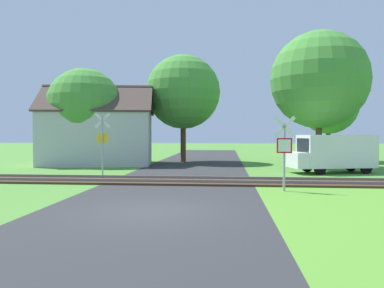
% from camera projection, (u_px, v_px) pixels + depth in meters
% --- Properties ---
extents(ground_plane, '(160.00, 160.00, 0.00)m').
position_uv_depth(ground_plane, '(152.00, 211.00, 11.20)').
color(ground_plane, '#4C8433').
extents(road_asphalt, '(6.92, 80.00, 0.01)m').
position_uv_depth(road_asphalt, '(163.00, 199.00, 13.19)').
color(road_asphalt, '#2D2D30').
rests_on(road_asphalt, ground).
extents(rail_track, '(60.00, 2.60, 0.22)m').
position_uv_depth(rail_track, '(180.00, 181.00, 17.82)').
color(rail_track, '#422D1E').
rests_on(rail_track, ground).
extents(stop_sign_near, '(0.88, 0.17, 3.03)m').
position_uv_depth(stop_sign_near, '(284.00, 148.00, 14.98)').
color(stop_sign_near, '#9E9EA5').
rests_on(stop_sign_near, ground).
extents(crossing_sign_far, '(0.87, 0.21, 3.50)m').
position_uv_depth(crossing_sign_far, '(102.00, 139.00, 20.84)').
color(crossing_sign_far, '#9E9EA5').
rests_on(crossing_sign_far, ground).
extents(house, '(9.00, 7.03, 5.99)m').
position_uv_depth(house, '(98.00, 136.00, 28.30)').
color(house, '#B7B7BC').
rests_on(house, ground).
extents(tree_left, '(5.51, 5.51, 7.17)m').
position_uv_depth(tree_left, '(85.00, 106.00, 27.83)').
color(tree_left, '#513823').
rests_on(tree_left, ground).
extents(tree_center, '(6.02, 6.02, 8.74)m').
position_uv_depth(tree_center, '(183.00, 92.00, 30.49)').
color(tree_center, '#513823').
rests_on(tree_center, ground).
extents(tree_far, '(4.94, 4.94, 7.24)m').
position_uv_depth(tree_far, '(329.00, 105.00, 31.55)').
color(tree_far, '#513823').
rests_on(tree_far, ground).
extents(tree_right, '(6.52, 6.52, 9.20)m').
position_uv_depth(tree_right, '(319.00, 80.00, 25.10)').
color(tree_right, '#513823').
rests_on(tree_right, ground).
extents(mail_truck, '(5.20, 2.99, 2.24)m').
position_uv_depth(mail_truck, '(333.00, 152.00, 22.03)').
color(mail_truck, white).
rests_on(mail_truck, ground).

